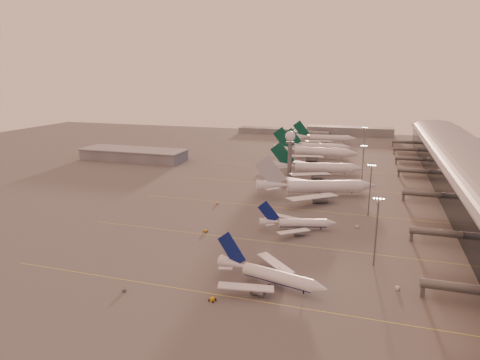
% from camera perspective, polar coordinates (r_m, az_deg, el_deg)
% --- Properties ---
extents(ground, '(700.00, 700.00, 0.00)m').
position_cam_1_polar(ground, '(166.55, -3.21, -8.76)').
color(ground, '#504E4E').
rests_on(ground, ground).
extents(taxiway_markings, '(180.00, 185.25, 0.02)m').
position_cam_1_polar(taxiway_markings, '(211.09, 9.90, -3.97)').
color(taxiway_markings, '#EDE853').
rests_on(taxiway_markings, ground).
extents(terminal, '(57.00, 362.00, 23.04)m').
position_cam_1_polar(terminal, '(264.63, 28.61, 0.52)').
color(terminal, black).
rests_on(terminal, ground).
extents(hangar, '(82.00, 27.00, 8.50)m').
position_cam_1_polar(hangar, '(338.45, -13.99, 3.34)').
color(hangar, slate).
rests_on(hangar, ground).
extents(radar_tower, '(6.40, 6.40, 31.10)m').
position_cam_1_polar(radar_tower, '(271.68, 6.69, 4.69)').
color(radar_tower, slate).
rests_on(radar_tower, ground).
extents(mast_a, '(3.60, 0.56, 25.00)m').
position_cam_1_polar(mast_a, '(152.20, 17.73, -6.12)').
color(mast_a, slate).
rests_on(mast_a, ground).
extents(mast_b, '(3.60, 0.56, 25.00)m').
position_cam_1_polar(mast_b, '(204.87, 16.96, -0.94)').
color(mast_b, slate).
rests_on(mast_b, ground).
extents(mast_c, '(3.60, 0.56, 25.00)m').
position_cam_1_polar(mast_c, '(258.57, 16.06, 2.14)').
color(mast_c, slate).
rests_on(mast_c, ground).
extents(mast_d, '(3.60, 0.56, 25.00)m').
position_cam_1_polar(mast_d, '(347.30, 16.21, 5.04)').
color(mast_d, slate).
rests_on(mast_d, ground).
extents(distant_horizon, '(165.00, 37.50, 9.00)m').
position_cam_1_polar(distant_horizon, '(475.43, 11.08, 6.41)').
color(distant_horizon, slate).
rests_on(distant_horizon, ground).
extents(narrowbody_near, '(37.40, 29.49, 14.86)m').
position_cam_1_polar(narrowbody_near, '(136.42, 4.02, -12.75)').
color(narrowbody_near, white).
rests_on(narrowbody_near, ground).
extents(narrowbody_mid, '(32.31, 25.40, 12.98)m').
position_cam_1_polar(narrowbody_mid, '(182.83, 7.69, -5.87)').
color(narrowbody_mid, white).
rests_on(narrowbody_mid, ground).
extents(widebody_white, '(62.85, 49.50, 23.07)m').
position_cam_1_polar(widebody_white, '(233.74, 10.17, -1.20)').
color(widebody_white, white).
rests_on(widebody_white, ground).
extents(greentail_a, '(59.24, 47.42, 21.70)m').
position_cam_1_polar(greentail_a, '(282.33, 10.23, 1.38)').
color(greentail_a, white).
rests_on(greentail_a, ground).
extents(greentail_b, '(66.18, 53.46, 24.04)m').
position_cam_1_polar(greentail_b, '(338.02, 9.99, 3.52)').
color(greentail_b, white).
rests_on(greentail_b, ground).
extents(greentail_c, '(55.66, 44.74, 20.24)m').
position_cam_1_polar(greentail_c, '(367.79, 10.29, 4.24)').
color(greentail_c, white).
rests_on(greentail_c, ground).
extents(greentail_d, '(59.05, 47.41, 21.50)m').
position_cam_1_polar(greentail_d, '(416.15, 11.21, 5.34)').
color(greentail_d, white).
rests_on(greentail_d, ground).
extents(gsv_truck_a, '(4.55, 4.52, 1.91)m').
position_cam_1_polar(gsv_truck_a, '(138.24, -15.07, -13.80)').
color(gsv_truck_a, '#525457').
rests_on(gsv_truck_a, ground).
extents(gsv_tug_near, '(3.28, 4.35, 1.10)m').
position_cam_1_polar(gsv_tug_near, '(129.12, -3.70, -15.62)').
color(gsv_tug_near, gold).
rests_on(gsv_tug_near, ground).
extents(gsv_catering_a, '(5.45, 3.14, 4.22)m').
position_cam_1_polar(gsv_catering_a, '(142.49, 20.36, -12.84)').
color(gsv_catering_a, silver).
rests_on(gsv_catering_a, ground).
extents(gsv_tug_mid, '(3.70, 3.12, 0.91)m').
position_cam_1_polar(gsv_tug_mid, '(180.15, -4.58, -6.82)').
color(gsv_tug_mid, gold).
rests_on(gsv_tug_mid, ground).
extents(gsv_truck_b, '(6.02, 3.57, 2.29)m').
position_cam_1_polar(gsv_truck_b, '(190.76, 15.47, -5.88)').
color(gsv_truck_b, silver).
rests_on(gsv_truck_b, ground).
extents(gsv_truck_c, '(5.32, 3.28, 2.02)m').
position_cam_1_polar(gsv_truck_c, '(217.22, -2.95, -2.98)').
color(gsv_truck_c, gold).
rests_on(gsv_truck_c, ground).
extents(gsv_catering_b, '(5.14, 3.16, 3.92)m').
position_cam_1_polar(gsv_catering_b, '(230.07, 17.91, -2.45)').
color(gsv_catering_b, silver).
rests_on(gsv_catering_b, ground).
extents(gsv_tug_far, '(3.73, 4.19, 1.03)m').
position_cam_1_polar(gsv_tug_far, '(259.43, 6.69, -0.36)').
color(gsv_tug_far, silver).
rests_on(gsv_tug_far, ground).
extents(gsv_truck_d, '(3.69, 6.14, 2.34)m').
position_cam_1_polar(gsv_truck_d, '(277.96, 2.38, 0.83)').
color(gsv_truck_d, silver).
rests_on(gsv_truck_d, ground).
extents(gsv_tug_hangar, '(3.72, 2.27, 1.05)m').
position_cam_1_polar(gsv_tug_hangar, '(306.16, 15.56, 1.43)').
color(gsv_tug_hangar, silver).
rests_on(gsv_tug_hangar, ground).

